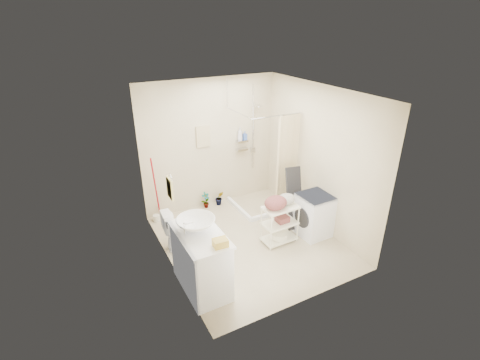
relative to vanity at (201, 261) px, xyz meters
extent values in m
plane|color=beige|center=(1.16, 0.67, -0.46)|extent=(3.20, 3.20, 0.00)
cube|color=silver|center=(1.16, 0.67, 2.14)|extent=(2.80, 3.20, 0.04)
cube|color=beige|center=(1.16, 2.27, 0.84)|extent=(2.80, 0.04, 2.60)
cube|color=beige|center=(1.16, -0.93, 0.84)|extent=(2.80, 0.04, 2.60)
cube|color=beige|center=(-0.24, 0.67, 0.84)|extent=(0.04, 3.20, 2.60)
cube|color=beige|center=(2.56, 0.67, 0.84)|extent=(0.04, 3.20, 2.60)
cube|color=white|center=(0.00, 0.00, 0.00)|extent=(0.60, 1.05, 0.92)
imported|color=white|center=(-0.01, 0.09, 0.55)|extent=(0.67, 0.67, 0.19)
cube|color=gold|center=(0.13, -0.40, 0.51)|extent=(0.20, 0.16, 0.10)
cube|color=yellow|center=(0.12, -0.30, -0.39)|extent=(0.26, 0.20, 0.14)
imported|color=silver|center=(0.12, 1.08, -0.11)|extent=(0.71, 0.44, 0.70)
imported|color=brown|center=(0.96, 2.13, -0.28)|extent=(0.22, 0.18, 0.35)
imported|color=brown|center=(1.26, 2.12, -0.30)|extent=(0.20, 0.18, 0.31)
cube|color=beige|center=(1.01, 2.25, 1.04)|extent=(0.28, 0.03, 0.42)
imported|color=silver|center=(1.79, 2.19, 0.99)|extent=(0.11, 0.11, 0.27)
imported|color=#3757A5|center=(1.90, 2.20, 0.95)|extent=(0.08, 0.08, 0.17)
cube|color=white|center=(2.30, 0.34, -0.07)|extent=(0.54, 0.56, 0.78)
camera|label=1|loc=(-1.38, -3.76, 3.11)|focal=26.00mm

